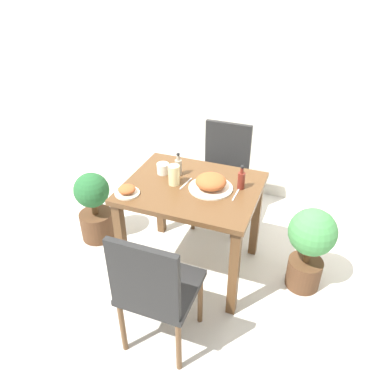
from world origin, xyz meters
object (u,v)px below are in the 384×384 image
drink_cup (163,169)px  potted_plant_left (94,206)px  food_plate (211,183)px  juice_glass (174,175)px  sauce_bottle (241,179)px  chair_near (155,288)px  condiment_bottle (178,167)px  potted_plant_right (310,244)px  chair_far (223,170)px  side_plate (127,191)px

drink_cup → potted_plant_left: size_ratio=0.14×
food_plate → juice_glass: 0.26m
juice_glass → sauce_bottle: sauce_bottle is taller
chair_near → condiment_bottle: size_ratio=5.03×
sauce_bottle → potted_plant_right: 0.66m
chair_far → side_plate: size_ratio=5.37×
chair_far → food_plate: bearing=-81.0°
drink_cup → potted_plant_right: drink_cup is taller
chair_near → juice_glass: size_ratio=6.26×
potted_plant_left → chair_near: bearing=-39.9°
sauce_bottle → chair_far: bearing=115.8°
condiment_bottle → side_plate: bearing=-121.8°
chair_far → potted_plant_right: 1.01m
drink_cup → potted_plant_left: (-0.63, -0.04, -0.46)m
drink_cup → food_plate: bearing=-11.6°
drink_cup → potted_plant_left: 0.78m
chair_near → side_plate: bearing=-49.2°
chair_near → side_plate: 0.69m
sauce_bottle → potted_plant_left: bearing=-178.2°
food_plate → juice_glass: juice_glass is taller
side_plate → potted_plant_left: bearing=150.1°
chair_far → side_plate: chair_far is taller
potted_plant_right → chair_far: bearing=143.5°
sauce_bottle → condiment_bottle: (-0.46, 0.02, 0.00)m
food_plate → condiment_bottle: size_ratio=1.69×
chair_near → chair_far: same height
chair_near → chair_far: bearing=-88.6°
drink_cup → condiment_bottle: bearing=8.8°
condiment_bottle → potted_plant_left: size_ratio=0.29×
juice_glass → sauce_bottle: 0.45m
juice_glass → sauce_bottle: (0.44, 0.11, -0.00)m
drink_cup → potted_plant_right: 1.15m
side_plate → potted_plant_left: size_ratio=0.27×
chair_far → juice_glass: bearing=-101.3°
side_plate → potted_plant_left: 0.75m
chair_far → drink_cup: bearing=-114.3°
condiment_bottle → potted_plant_left: bearing=-175.7°
food_plate → condiment_bottle: bearing=160.6°
chair_near → potted_plant_right: chair_near is taller
side_plate → chair_near: bearing=-49.2°
juice_glass → potted_plant_left: 0.91m
chair_far → food_plate: 0.75m
sauce_bottle → drink_cup: bearing=179.9°
sauce_bottle → juice_glass: bearing=-166.3°
chair_far → juice_glass: 0.80m
food_plate → drink_cup: (-0.39, 0.08, -0.01)m
chair_far → food_plate: chair_far is taller
condiment_bottle → chair_far: bearing=74.6°
sauce_bottle → food_plate: bearing=-157.3°
chair_near → juice_glass: bearing=-75.9°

